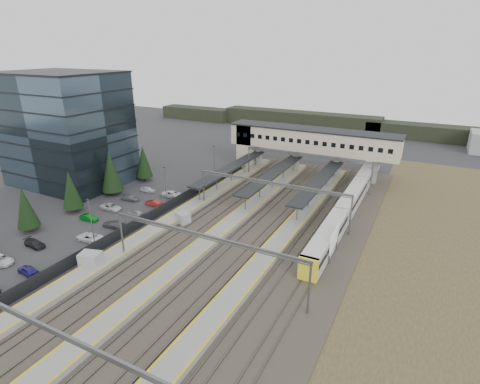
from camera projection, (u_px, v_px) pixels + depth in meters
The scene contains 15 objects.
ground at pixel (169, 237), 61.11m from camera, with size 220.00×220.00×0.00m, color #2B2B2D.
office_building at pixel (66, 129), 81.99m from camera, with size 24.30×18.30×24.30m.
conifer_row at pixel (52, 195), 65.54m from camera, with size 4.42×49.82×9.50m.
car_park at pixel (81, 232), 61.50m from camera, with size 10.54×44.67×1.30m.
lampposts at pixel (134, 201), 63.99m from camera, with size 0.50×53.25×8.07m.
fence at pixel (156, 213), 67.67m from camera, with size 0.08×90.00×2.00m.
relay_cabin_near at pixel (91, 260), 52.22m from camera, with size 3.27×2.76×2.34m.
relay_cabin_far at pixel (183, 218), 65.44m from camera, with size 2.79×2.59×2.05m.
rail_corridor at pixel (233, 235), 61.17m from camera, with size 34.00×90.00×0.92m.
canopies at pixel (273, 174), 79.09m from camera, with size 23.10×30.00×3.28m.
footbridge at pixel (300, 141), 89.77m from camera, with size 40.40×6.40×11.20m.
gantries at pixel (243, 211), 56.31m from camera, with size 28.40×62.28×7.17m.
train at pixel (352, 199), 71.18m from camera, with size 2.64×55.16×3.32m.
billboard at pixel (334, 240), 54.01m from camera, with size 0.32×5.42×4.50m.
treeline_far at pixel (393, 129), 126.38m from camera, with size 170.00×19.00×7.00m.
Camera 1 is at (35.20, -42.95, 29.00)m, focal length 28.00 mm.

